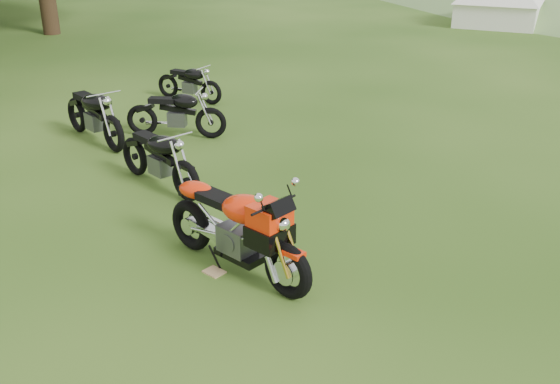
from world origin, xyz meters
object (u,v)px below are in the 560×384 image
at_px(vintage_moto_a, 176,112).
at_px(vintage_moto_c, 93,113).
at_px(sport_motorcycle, 235,221).
at_px(plywood_board, 214,272).
at_px(vintage_moto_d, 189,82).
at_px(vintage_moto_b, 158,156).

xyz_separation_m(vintage_moto_a, vintage_moto_c, (-1.16, -0.83, 0.06)).
xyz_separation_m(sport_motorcycle, vintage_moto_a, (-3.26, 3.68, -0.15)).
bearing_deg(vintage_moto_c, sport_motorcycle, -8.75).
height_order(plywood_board, vintage_moto_d, vintage_moto_d).
bearing_deg(sport_motorcycle, vintage_moto_c, 164.66).
distance_m(plywood_board, vintage_moto_a, 4.92).
distance_m(vintage_moto_b, vintage_moto_c, 2.56).
height_order(plywood_board, vintage_moto_a, vintage_moto_a).
relative_size(vintage_moto_b, vintage_moto_c, 0.93).
distance_m(vintage_moto_b, vintage_moto_d, 4.76).
distance_m(vintage_moto_a, vintage_moto_d, 2.42).
distance_m(sport_motorcycle, vintage_moto_a, 4.92).
bearing_deg(vintage_moto_b, vintage_moto_c, 172.67).
bearing_deg(vintage_moto_b, vintage_moto_a, 139.08).
xyz_separation_m(plywood_board, vintage_moto_a, (-3.05, 3.83, 0.46)).
xyz_separation_m(vintage_moto_a, vintage_moto_b, (1.08, -2.06, 0.02)).
distance_m(plywood_board, vintage_moto_b, 2.69).
xyz_separation_m(sport_motorcycle, plywood_board, (-0.21, -0.15, -0.61)).
bearing_deg(vintage_moto_a, sport_motorcycle, -66.10).
height_order(sport_motorcycle, plywood_board, sport_motorcycle).
xyz_separation_m(plywood_board, vintage_moto_c, (-4.22, 3.00, 0.52)).
xyz_separation_m(vintage_moto_a, vintage_moto_d, (-1.11, 2.16, -0.05)).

